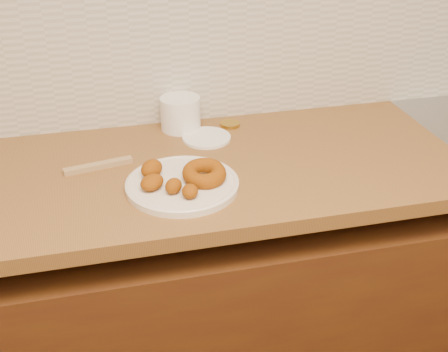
# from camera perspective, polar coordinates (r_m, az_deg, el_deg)

# --- Properties ---
(base_cabinet) EXTENTS (3.60, 0.60, 0.77)m
(base_cabinet) POSITION_cam_1_polar(r_m,az_deg,el_deg) (1.82, 4.26, -12.43)
(base_cabinet) COLOR #4D290D
(base_cabinet) RESTS_ON floor
(butcher_block) EXTENTS (2.30, 0.62, 0.04)m
(butcher_block) POSITION_cam_1_polar(r_m,az_deg,el_deg) (1.48, -19.70, -1.43)
(butcher_block) COLOR brown
(butcher_block) RESTS_ON base_cabinet
(backsplash) EXTENTS (3.60, 0.02, 0.60)m
(backsplash) POSITION_cam_1_polar(r_m,az_deg,el_deg) (1.69, 2.23, 15.77)
(backsplash) COLOR beige
(backsplash) RESTS_ON wall_back
(donut_plate) EXTENTS (0.28, 0.28, 0.02)m
(donut_plate) POSITION_cam_1_polar(r_m,az_deg,el_deg) (1.37, -4.26, -0.88)
(donut_plate) COLOR silver
(donut_plate) RESTS_ON butcher_block
(ring_donut) EXTENTS (0.13, 0.13, 0.05)m
(ring_donut) POSITION_cam_1_polar(r_m,az_deg,el_deg) (1.37, -2.04, 0.29)
(ring_donut) COLOR #80460A
(ring_donut) RESTS_ON donut_plate
(fried_dough_chunks) EXTENTS (0.14, 0.18, 0.04)m
(fried_dough_chunks) POSITION_cam_1_polar(r_m,az_deg,el_deg) (1.35, -6.40, -0.32)
(fried_dough_chunks) COLOR #80460A
(fried_dough_chunks) RESTS_ON donut_plate
(plastic_tub) EXTENTS (0.14, 0.14, 0.10)m
(plastic_tub) POSITION_cam_1_polar(r_m,az_deg,el_deg) (1.66, -4.45, 6.37)
(plastic_tub) COLOR white
(plastic_tub) RESTS_ON butcher_block
(tub_lid) EXTENTS (0.15, 0.15, 0.01)m
(tub_lid) POSITION_cam_1_polar(r_m,az_deg,el_deg) (1.61, -1.79, 3.91)
(tub_lid) COLOR white
(tub_lid) RESTS_ON butcher_block
(brass_jar_lid) EXTENTS (0.07, 0.07, 0.01)m
(brass_jar_lid) POSITION_cam_1_polar(r_m,az_deg,el_deg) (1.69, 0.61, 5.30)
(brass_jar_lid) COLOR #B18D2E
(brass_jar_lid) RESTS_ON butcher_block
(wooden_utensil) EXTENTS (0.18, 0.06, 0.01)m
(wooden_utensil) POSITION_cam_1_polar(r_m,az_deg,el_deg) (1.49, -12.64, 1.03)
(wooden_utensil) COLOR #A08055
(wooden_utensil) RESTS_ON butcher_block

